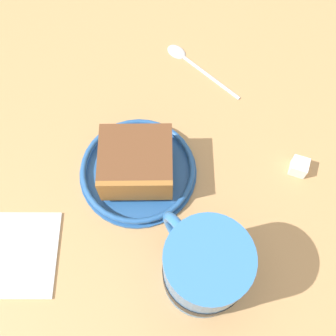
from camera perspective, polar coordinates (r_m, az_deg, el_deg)
ground_plane at (r=53.97cm, az=-3.28°, el=1.44°), size 136.21×136.21×3.85cm
small_plate at (r=50.34cm, az=-4.15°, el=-0.31°), size 14.28×14.28×1.49cm
cake_slice at (r=47.86cm, az=-4.37°, el=0.69°), size 9.15×9.64×5.04cm
tea_mug at (r=42.49cm, az=4.99°, el=-13.57°), size 10.91×8.54×10.30cm
teaspoon at (r=59.75cm, az=2.81°, el=14.74°), size 11.46×8.34×0.80cm
folded_napkin at (r=50.38cm, az=-20.27°, el=-11.01°), size 11.47×11.20×0.60cm
sugar_cube at (r=52.59cm, az=17.58°, el=0.18°), size 2.68×2.68×1.95cm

